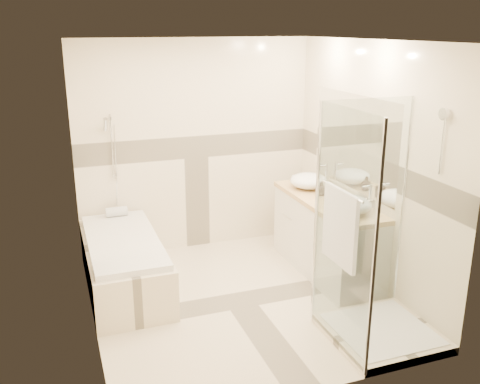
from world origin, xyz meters
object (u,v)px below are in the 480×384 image
object	(u,v)px
vessel_sink_far	(350,205)
amenity_bottle_b	(321,188)
vessel_sink_near	(309,181)
amenity_bottle_a	(334,195)
shower_enclosure	(368,284)
vanity	(326,236)
bathtub	(124,261)

from	to	relation	value
vessel_sink_far	amenity_bottle_b	size ratio (longest dim) A/B	2.67
vessel_sink_near	vessel_sink_far	bearing A→B (deg)	-90.00
amenity_bottle_a	shower_enclosure	bearing A→B (deg)	-103.61
vanity	vessel_sink_near	world-z (taller)	vessel_sink_near
amenity_bottle_a	amenity_bottle_b	xyz separation A→B (m)	(0.00, 0.28, -0.01)
shower_enclosure	vessel_sink_far	bearing A→B (deg)	71.34
vanity	bathtub	bearing A→B (deg)	170.75
vessel_sink_near	amenity_bottle_a	bearing A→B (deg)	-90.00
vanity	vessel_sink_far	distance (m)	0.69
vessel_sink_far	bathtub	bearing A→B (deg)	159.11
shower_enclosure	vessel_sink_near	world-z (taller)	shower_enclosure
vanity	shower_enclosure	size ratio (longest dim) A/B	0.79
bathtub	amenity_bottle_a	bearing A→B (deg)	-13.05
vessel_sink_far	amenity_bottle_a	distance (m)	0.32
amenity_bottle_b	shower_enclosure	bearing A→B (deg)	-101.01
vanity	amenity_bottle_a	bearing A→B (deg)	-97.91
vanity	vessel_sink_near	bearing A→B (deg)	92.63
vanity	vessel_sink_near	size ratio (longest dim) A/B	3.83
bathtub	shower_enclosure	distance (m)	2.47
vessel_sink_far	amenity_bottle_a	size ratio (longest dim) A/B	2.35
bathtub	vessel_sink_near	distance (m)	2.22
vessel_sink_near	vanity	bearing A→B (deg)	-87.37
bathtub	vanity	size ratio (longest dim) A/B	1.05
vanity	amenity_bottle_b	xyz separation A→B (m)	(-0.02, 0.13, 0.50)
vessel_sink_far	amenity_bottle_a	world-z (taller)	amenity_bottle_a
bathtub	vessel_sink_near	bearing A→B (deg)	2.28
bathtub	vessel_sink_far	xyz separation A→B (m)	(2.13, -0.81, 0.63)
amenity_bottle_a	vessel_sink_near	bearing A→B (deg)	90.00
bathtub	vessel_sink_near	size ratio (longest dim) A/B	4.02
vessel_sink_far	amenity_bottle_a	xyz separation A→B (m)	(0.00, 0.32, 0.01)
amenity_bottle_a	amenity_bottle_b	world-z (taller)	amenity_bottle_a
shower_enclosure	bathtub	bearing A→B (deg)	138.90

